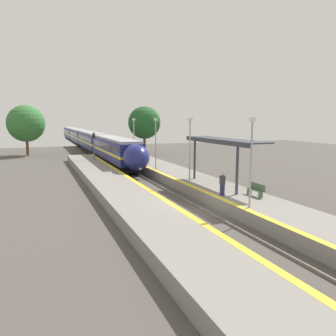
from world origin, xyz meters
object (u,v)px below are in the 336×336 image
(railway_signal, at_px, (94,146))
(lamppost_near, at_px, (251,157))
(person_waiting, at_px, (222,184))
(lamppost_far, at_px, (156,140))
(lamppost_farthest, at_px, (134,137))
(lamppost_mid, at_px, (190,146))
(train, at_px, (86,139))
(platform_bench, at_px, (256,189))

(railway_signal, height_order, lamppost_near, lamppost_near)
(person_waiting, xyz_separation_m, lamppost_far, (-0.13, 13.48, 2.26))
(railway_signal, distance_m, lamppost_far, 12.00)
(lamppost_near, height_order, lamppost_farthest, same)
(lamppost_mid, bearing_deg, train, 92.81)
(platform_bench, bearing_deg, lamppost_far, 98.94)
(train, bearing_deg, person_waiting, -87.32)
(platform_bench, bearing_deg, train, 94.98)
(platform_bench, xyz_separation_m, lamppost_far, (-2.27, 14.43, 2.62))
(lamppost_mid, bearing_deg, person_waiting, -88.54)
(railway_signal, distance_m, lamppost_near, 28.22)
(platform_bench, height_order, person_waiting, person_waiting)
(lamppost_mid, bearing_deg, lamppost_near, -90.00)
(train, xyz_separation_m, person_waiting, (2.38, -50.86, -0.48))
(lamppost_mid, relative_size, lamppost_far, 1.00)
(train, distance_m, lamppost_far, 37.50)
(lamppost_far, bearing_deg, railway_signal, 113.62)
(lamppost_near, bearing_deg, lamppost_far, 90.00)
(person_waiting, xyz_separation_m, lamppost_near, (-0.13, -3.37, 2.26))
(person_waiting, bearing_deg, train, 92.68)
(train, distance_m, platform_bench, 52.03)
(train, height_order, platform_bench, train)
(platform_bench, bearing_deg, lamppost_near, -133.22)
(lamppost_mid, distance_m, lamppost_far, 8.42)
(platform_bench, distance_m, person_waiting, 2.37)
(lamppost_near, bearing_deg, lamppost_mid, 90.00)
(person_waiting, distance_m, lamppost_near, 4.07)
(lamppost_near, distance_m, lamppost_far, 16.85)
(lamppost_near, relative_size, lamppost_farthest, 1.00)
(platform_bench, height_order, lamppost_near, lamppost_near)
(railway_signal, bearing_deg, train, 84.53)
(person_waiting, xyz_separation_m, railway_signal, (-4.91, 24.41, 1.01))
(person_waiting, height_order, lamppost_mid, lamppost_mid)
(lamppost_mid, xyz_separation_m, lamppost_far, (0.00, 8.42, 0.00))
(platform_bench, relative_size, lamppost_far, 0.31)
(train, distance_m, lamppost_mid, 45.90)
(person_waiting, distance_m, lamppost_far, 13.66)
(train, xyz_separation_m, platform_bench, (4.52, -51.82, -0.84))
(train, distance_m, lamppost_near, 54.32)
(lamppost_near, relative_size, lamppost_far, 1.00)
(lamppost_mid, xyz_separation_m, lamppost_farthest, (0.00, 16.85, 0.00))
(lamppost_far, height_order, lamppost_farthest, same)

